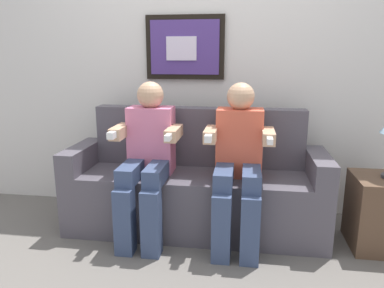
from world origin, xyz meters
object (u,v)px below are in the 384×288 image
(person_on_left, at_px, (147,155))
(side_table_right, at_px, (382,213))
(person_on_right, at_px, (239,159))
(couch, at_px, (195,189))

(person_on_left, distance_m, side_table_right, 1.65)
(person_on_right, height_order, side_table_right, person_on_right)
(person_on_right, bearing_deg, side_table_right, 3.60)
(couch, distance_m, side_table_right, 1.30)
(couch, xyz_separation_m, person_on_left, (-0.32, -0.17, 0.29))
(couch, distance_m, person_on_left, 0.46)
(person_on_right, bearing_deg, couch, 152.24)
(couch, height_order, person_on_right, person_on_right)
(person_on_left, relative_size, person_on_right, 1.00)
(side_table_right, bearing_deg, person_on_right, -176.40)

